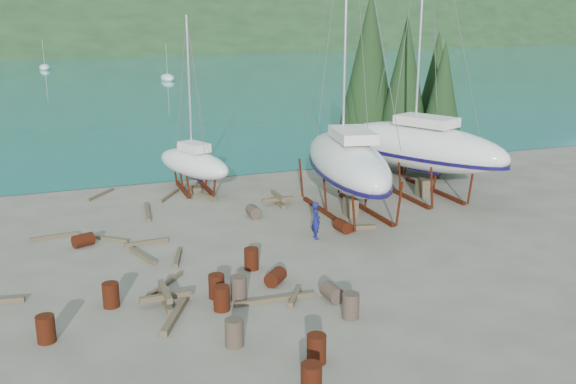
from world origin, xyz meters
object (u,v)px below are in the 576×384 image
object	(u,v)px
worker	(316,220)
large_sailboat_near	(347,161)
large_sailboat_far	(420,146)
small_sailboat_shore	(194,163)

from	to	relation	value
worker	large_sailboat_near	bearing A→B (deg)	-39.90
large_sailboat_far	worker	size ratio (longest dim) A/B	9.88
large_sailboat_far	worker	world-z (taller)	large_sailboat_far
large_sailboat_near	small_sailboat_shore	distance (m)	9.67
large_sailboat_near	small_sailboat_shore	size ratio (longest dim) A/B	1.71
large_sailboat_near	small_sailboat_shore	xyz separation A→B (m)	(-6.34, 7.22, -1.09)
large_sailboat_near	large_sailboat_far	xyz separation A→B (m)	(5.46, 1.91, 0.07)
large_sailboat_near	worker	world-z (taller)	large_sailboat_near
large_sailboat_far	small_sailboat_shore	xyz separation A→B (m)	(-11.79, 5.31, -1.16)
large_sailboat_far	worker	bearing A→B (deg)	-174.10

